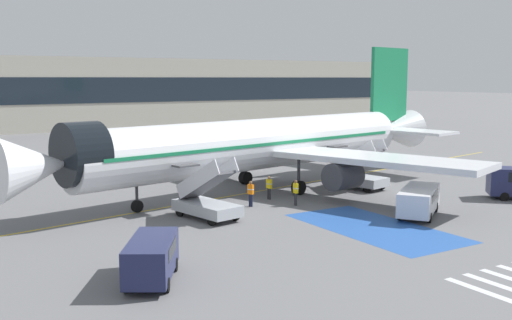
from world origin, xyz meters
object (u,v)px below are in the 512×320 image
object	(u,v)px
airliner	(263,143)
terminal_building	(125,93)
boarding_stairs_forward	(206,203)
fuel_tanker	(210,139)
ground_crew_0	(296,191)
ground_crew_2	(269,186)
boarding_stairs_aft	(357,176)
service_van_2	(152,256)
ground_crew_1	(251,192)
service_van_0	(419,199)

from	to	relation	value
airliner	terminal_building	bearing A→B (deg)	-21.68
boarding_stairs_forward	fuel_tanker	xyz separation A→B (m)	(15.36, 29.37, 0.76)
boarding_stairs_forward	ground_crew_0	xyz separation A→B (m)	(7.20, 0.25, 0.06)
ground_crew_2	fuel_tanker	bearing A→B (deg)	143.34
boarding_stairs_aft	service_van_2	distance (m)	26.18
ground_crew_0	terminal_building	world-z (taller)	terminal_building
ground_crew_0	ground_crew_1	bearing A→B (deg)	-107.95
ground_crew_2	terminal_building	world-z (taller)	terminal_building
airliner	service_van_0	xyz separation A→B (m)	(3.96, -12.93, -2.69)
boarding_stairs_forward	fuel_tanker	bearing A→B (deg)	51.06
ground_crew_2	ground_crew_1	bearing A→B (deg)	-78.34
airliner	ground_crew_2	world-z (taller)	airliner
airliner	terminal_building	xyz separation A→B (m)	(12.45, 68.18, 2.49)
boarding_stairs_aft	ground_crew_1	distance (m)	11.23
fuel_tanker	ground_crew_0	distance (m)	30.26
ground_crew_0	service_van_0	bearing A→B (deg)	42.26
ground_crew_0	ground_crew_2	bearing A→B (deg)	-164.18
boarding_stairs_aft	ground_crew_1	bearing A→B (deg)	176.45
service_van_0	ground_crew_2	bearing A→B (deg)	-5.68
airliner	ground_crew_1	distance (m)	6.75
boarding_stairs_aft	airliner	bearing A→B (deg)	144.55
airliner	fuel_tanker	size ratio (longest dim) A/B	4.32
ground_crew_2	terminal_building	bearing A→B (deg)	150.40
airliner	boarding_stairs_aft	xyz separation A→B (m)	(7.16, -3.20, -2.80)
service_van_0	service_van_2	xyz separation A→B (m)	(-19.74, -2.90, 0.04)
ground_crew_0	boarding_stairs_forward	bearing A→B (deg)	-81.75
airliner	boarding_stairs_forward	distance (m)	10.74
fuel_tanker	service_van_0	distance (m)	36.16
airliner	fuel_tanker	world-z (taller)	airliner
boarding_stairs_aft	terminal_building	distance (m)	71.77
service_van_2	terminal_building	distance (m)	88.78
boarding_stairs_aft	boarding_stairs_forward	bearing A→B (deg)	180.00
boarding_stairs_forward	ground_crew_1	xyz separation A→B (m)	(4.27, 1.57, 0.06)
boarding_stairs_forward	terminal_building	world-z (taller)	terminal_building
boarding_stairs_forward	fuel_tanker	size ratio (longest dim) A/B	0.57
boarding_stairs_aft	fuel_tanker	distance (m)	26.30
boarding_stairs_forward	service_van_0	bearing A→B (deg)	-39.91
service_van_0	ground_crew_0	bearing A→B (deg)	0.76
airliner	service_van_0	world-z (taller)	airliner
boarding_stairs_forward	service_van_2	world-z (taller)	boarding_stairs_forward
terminal_building	service_van_2	bearing A→B (deg)	-108.57
service_van_0	terminal_building	world-z (taller)	terminal_building
ground_crew_0	terminal_building	distance (m)	75.62
boarding_stairs_aft	ground_crew_0	distance (m)	8.67
service_van_0	service_van_2	world-z (taller)	service_van_2
boarding_stairs_aft	ground_crew_2	bearing A→B (deg)	169.22
service_van_2	service_van_0	bearing A→B (deg)	-140.71
service_van_0	terminal_building	xyz separation A→B (m)	(8.49, 81.11, 5.18)
airliner	boarding_stairs_forward	size ratio (longest dim) A/B	7.58
fuel_tanker	service_van_2	world-z (taller)	fuel_tanker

